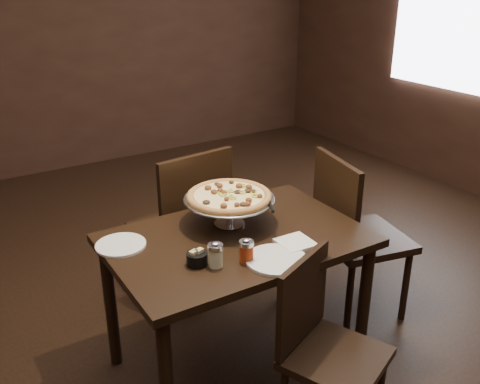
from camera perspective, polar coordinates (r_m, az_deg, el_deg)
room at (r=2.37m, az=2.21°, el=9.91°), size 6.04×7.04×2.84m
dining_table at (r=2.60m, az=-0.35°, el=-6.71°), size 1.21×0.81×0.75m
pizza_stand at (r=2.60m, az=-1.18°, el=-0.50°), size 0.45×0.45×0.19m
parmesan_shaker at (r=2.29m, az=-2.63°, el=-6.70°), size 0.07×0.07×0.12m
pepper_flake_shaker at (r=2.32m, az=0.68°, el=-6.28°), size 0.06×0.06×0.11m
packet_caddy at (r=2.32m, az=-4.62°, el=-7.06°), size 0.09×0.09×0.07m
napkin_stack at (r=2.49m, az=5.93°, el=-5.44°), size 0.16×0.16×0.02m
plate_left at (r=2.52m, az=-12.60°, el=-5.53°), size 0.23×0.23×0.01m
plate_near at (r=2.35m, az=3.89°, el=-7.22°), size 0.27×0.27×0.01m
serving_spatula at (r=2.50m, az=3.34°, el=-1.67°), size 0.14×0.14×0.02m
chair_far at (r=3.15m, az=-5.86°, el=-3.31°), size 0.52×0.52×1.01m
chair_near at (r=2.40m, az=8.85°, el=-15.52°), size 0.51×0.51×0.83m
chair_side at (r=3.13m, az=11.98°, el=-4.06°), size 0.55×0.55×0.99m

